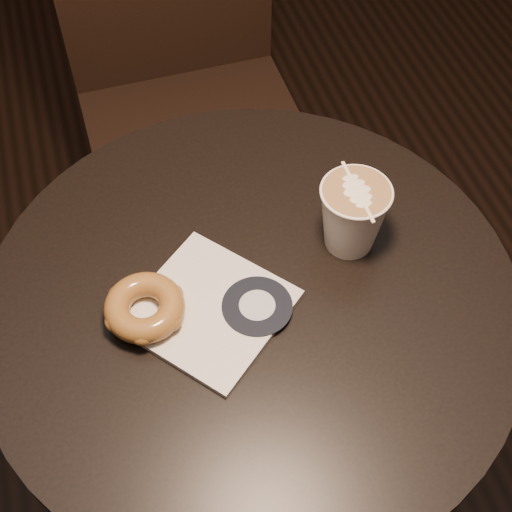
% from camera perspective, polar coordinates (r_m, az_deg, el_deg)
% --- Properties ---
extents(cafe_table, '(0.70, 0.70, 0.75)m').
position_cam_1_polar(cafe_table, '(1.09, -0.30, -8.74)').
color(cafe_table, black).
rests_on(cafe_table, ground).
extents(chair, '(0.44, 0.44, 1.09)m').
position_cam_1_polar(chair, '(1.49, -6.03, 15.52)').
color(chair, black).
rests_on(chair, ground).
extents(pastry_bag, '(0.25, 0.25, 0.01)m').
position_cam_1_polar(pastry_bag, '(0.90, -3.79, -4.25)').
color(pastry_bag, silver).
rests_on(pastry_bag, cafe_table).
extents(doughnut, '(0.10, 0.10, 0.03)m').
position_cam_1_polar(doughnut, '(0.89, -8.91, -4.08)').
color(doughnut, brown).
rests_on(doughnut, pastry_bag).
extents(latte_cup, '(0.09, 0.09, 0.10)m').
position_cam_1_polar(latte_cup, '(0.94, 7.72, 3.12)').
color(latte_cup, white).
rests_on(latte_cup, cafe_table).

